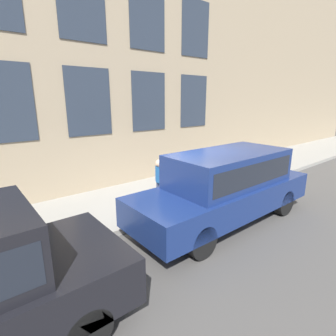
{
  "coord_description": "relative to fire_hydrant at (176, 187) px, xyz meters",
  "views": [
    {
      "loc": [
        -5.08,
        4.54,
        3.15
      ],
      "look_at": [
        0.68,
        -0.14,
        1.19
      ],
      "focal_mm": 28.0,
      "sensor_mm": 36.0,
      "label": 1
    }
  ],
  "objects": [
    {
      "name": "building_facade",
      "position": [
        2.56,
        0.43,
        5.38
      ],
      "size": [
        0.33,
        40.0,
        11.9
      ],
      "color": "tan",
      "rests_on": "ground_plane"
    },
    {
      "name": "parked_truck_navy_near",
      "position": [
        -1.67,
        -0.25,
        0.49
      ],
      "size": [
        1.8,
        5.3,
        1.86
      ],
      "color": "black",
      "rests_on": "ground_plane"
    },
    {
      "name": "sidewalk",
      "position": [
        0.89,
        0.43,
        -0.49
      ],
      "size": [
        3.03,
        60.0,
        0.15
      ],
      "color": "#9E9B93",
      "rests_on": "ground_plane"
    },
    {
      "name": "ground_plane",
      "position": [
        -0.62,
        0.43,
        -0.57
      ],
      "size": [
        80.0,
        80.0,
        0.0
      ],
      "primitive_type": "plane",
      "color": "#514F4C"
    },
    {
      "name": "person",
      "position": [
        0.12,
        0.57,
        0.38
      ],
      "size": [
        0.32,
        0.21,
        1.32
      ],
      "rotation": [
        0.0,
        0.0,
        1.05
      ],
      "color": "navy",
      "rests_on": "sidewalk"
    },
    {
      "name": "fire_hydrant",
      "position": [
        0.0,
        0.0,
        0.0
      ],
      "size": [
        0.36,
        0.47,
        0.81
      ],
      "color": "red",
      "rests_on": "sidewalk"
    }
  ]
}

